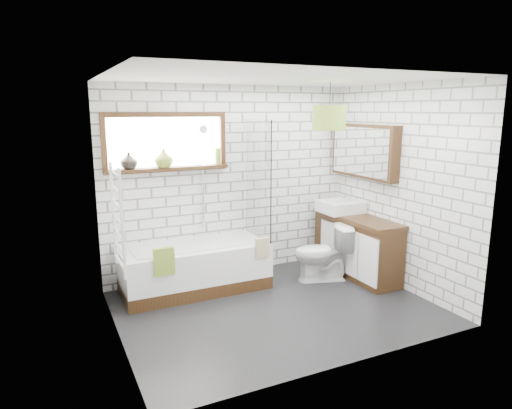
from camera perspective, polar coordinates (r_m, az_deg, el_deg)
name	(u,v)px	position (r m, az deg, el deg)	size (l,w,h in m)	color
floor	(276,308)	(5.27, 2.50, -12.81)	(3.40, 2.60, 0.01)	black
ceiling	(278,78)	(4.81, 2.77, 15.55)	(3.40, 2.60, 0.01)	white
wall_back	(230,182)	(6.05, -3.21, 2.84)	(3.40, 0.01, 2.50)	white
wall_front	(352,226)	(3.81, 11.91, -2.70)	(3.40, 0.01, 2.50)	white
wall_left	(112,214)	(4.37, -17.53, -1.18)	(0.01, 2.60, 2.50)	white
wall_right	(399,187)	(5.87, 17.47, 2.04)	(0.01, 2.60, 2.50)	white
window	(167,142)	(5.68, -11.12, 7.64)	(1.52, 0.16, 0.68)	black
towel_radiator	(118,219)	(4.38, -16.91, -1.76)	(0.06, 0.52, 1.00)	white
mirror_cabinet	(364,151)	(6.22, 13.35, 6.50)	(0.16, 1.20, 0.70)	black
shower_riser	(203,177)	(5.86, -6.68, 3.47)	(0.02, 0.02, 1.30)	silver
bathtub	(195,267)	(5.71, -7.65, -7.79)	(1.76, 0.78, 0.57)	white
shower_screen	(258,180)	(5.77, 0.25, 3.13)	(0.02, 0.72, 1.50)	white
towel_green	(164,261)	(5.15, -11.43, -6.99)	(0.23, 0.06, 0.31)	olive
towel_beige	(262,247)	(5.54, 0.78, -5.39)	(0.18, 0.05, 0.24)	tan
vanity	(356,246)	(6.27, 12.44, -5.04)	(0.45, 1.41, 0.81)	black
basin	(340,207)	(6.36, 10.48, -0.25)	(0.53, 0.47, 0.16)	white
tap	(350,202)	(6.44, 11.65, 0.34)	(0.03, 0.03, 0.16)	silver
toilet	(322,253)	(6.00, 8.28, -6.03)	(0.72, 0.41, 0.73)	white
vase_olive	(164,160)	(5.66, -11.44, 5.51)	(0.22, 0.22, 0.23)	olive
vase_dark	(129,162)	(5.57, -15.59, 5.09)	(0.19, 0.19, 0.20)	black
bottle	(218,158)	(5.87, -4.78, 5.81)	(0.07, 0.07, 0.21)	olive
pendant	(329,118)	(5.30, 9.16, 10.68)	(0.38, 0.38, 0.28)	olive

